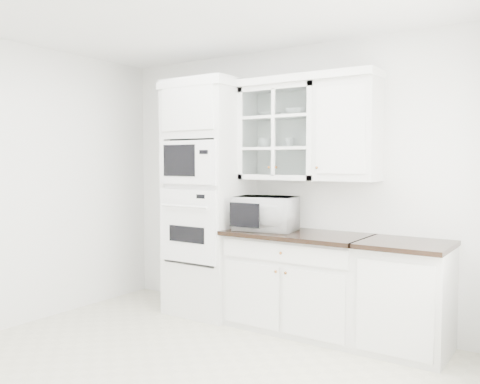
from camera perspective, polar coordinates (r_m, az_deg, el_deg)
The scene contains 13 objects.
ground at distance 4.00m, azimuth -7.72°, elevation -19.72°, with size 4.00×3.50×0.01m, color beige.
room_shell at distance 4.01m, azimuth -3.80°, elevation 6.36°, with size 4.00×3.50×2.70m.
oven_column at distance 5.26m, azimuth -3.63°, elevation -0.65°, with size 0.76×0.68×2.40m.
base_cabinet_run at distance 4.84m, azimuth 6.47°, elevation -9.86°, with size 1.32×0.67×0.92m.
extra_base_cabinet at distance 4.48m, azimuth 18.09°, elevation -11.09°, with size 0.72×0.67×0.92m.
upper_cabinet_glass at distance 4.96m, azimuth 4.74°, elevation 6.61°, with size 0.80×0.33×0.90m.
upper_cabinet_solid at distance 4.67m, azimuth 12.04°, elevation 6.75°, with size 0.55×0.33×0.90m, color silver.
crown_molding at distance 5.04m, azimuth 3.56°, elevation 12.11°, with size 2.14×0.38×0.07m, color white.
countertop_microwave at distance 4.86m, azimuth 3.01°, elevation -2.38°, with size 0.56×0.46×0.32m, color white.
bowl_a at distance 5.05m, azimuth 3.43°, elevation 8.65°, with size 0.19×0.19×0.05m, color white.
bowl_b at distance 4.91m, azimuth 6.37°, elevation 8.90°, with size 0.21×0.21×0.07m, color white.
cup_a at distance 5.06m, azimuth 2.89°, elevation 5.51°, with size 0.12×0.12×0.10m, color white.
cup_b at distance 4.93m, azimuth 5.55°, elevation 5.55°, with size 0.10×0.10×0.09m, color white.
Camera 1 is at (2.46, -2.73, 1.57)m, focal length 38.00 mm.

